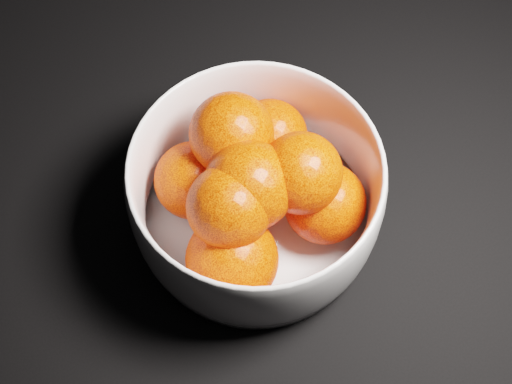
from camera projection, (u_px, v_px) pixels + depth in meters
bowl at (256, 195)px, 0.64m from camera, size 0.23×0.23×0.11m
orange_pile at (253, 187)px, 0.62m from camera, size 0.18×0.16×0.12m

